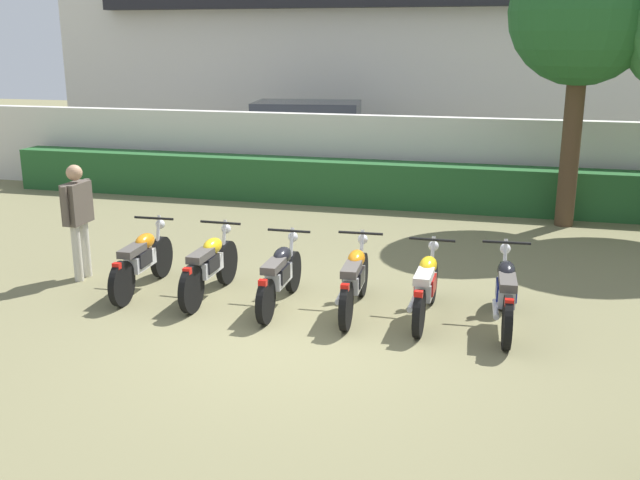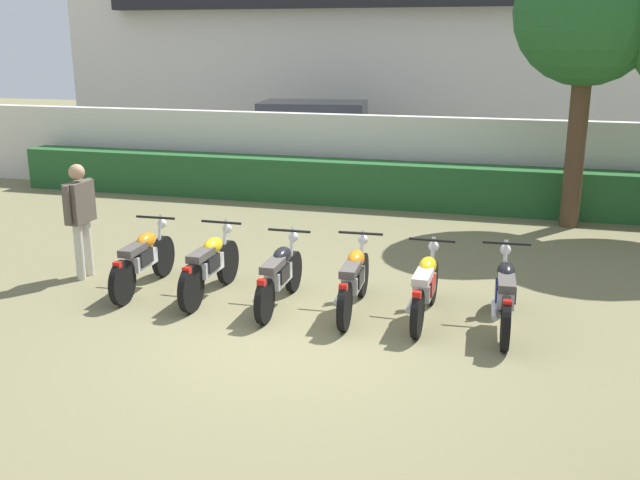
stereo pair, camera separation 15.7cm
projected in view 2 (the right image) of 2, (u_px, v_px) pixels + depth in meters
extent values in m
plane|color=olive|center=(291.00, 335.00, 8.76)|extent=(60.00, 60.00, 0.00)
cube|color=silver|center=(447.00, 19.00, 22.66)|extent=(23.08, 6.00, 8.14)
cube|color=black|center=(435.00, 0.00, 19.53)|extent=(19.39, 0.50, 0.36)
cube|color=silver|center=(401.00, 159.00, 15.86)|extent=(21.92, 0.30, 1.85)
cube|color=#235628|center=(395.00, 185.00, 15.34)|extent=(17.54, 0.70, 0.94)
cube|color=silver|center=(321.00, 146.00, 19.00)|extent=(4.70, 2.42, 1.00)
cube|color=#2D333D|center=(313.00, 114.00, 18.80)|extent=(2.90, 2.04, 0.65)
cylinder|color=black|center=(383.00, 157.00, 19.77)|extent=(0.70, 0.31, 0.68)
cylinder|color=black|center=(378.00, 169.00, 18.01)|extent=(0.70, 0.31, 0.68)
cylinder|color=black|center=(270.00, 155.00, 20.20)|extent=(0.70, 0.31, 0.68)
cylinder|color=black|center=(255.00, 166.00, 18.44)|extent=(0.70, 0.31, 0.68)
cylinder|color=#4C3823|center=(576.00, 148.00, 13.45)|extent=(0.35, 0.35, 3.01)
sphere|color=#235B28|center=(589.00, 11.00, 12.80)|extent=(2.62, 2.62, 2.62)
cylinder|color=black|center=(163.00, 256.00, 10.88)|extent=(0.11, 0.62, 0.62)
cylinder|color=black|center=(122.00, 283.00, 9.70)|extent=(0.11, 0.62, 0.62)
cube|color=silver|center=(142.00, 260.00, 10.20)|extent=(0.22, 0.61, 0.22)
ellipsoid|color=orange|center=(146.00, 241.00, 10.30)|extent=(0.24, 0.45, 0.22)
cube|color=#4C4742|center=(133.00, 250.00, 9.93)|extent=(0.22, 0.53, 0.10)
cube|color=red|center=(117.00, 265.00, 9.53)|extent=(0.10, 0.08, 0.08)
cylinder|color=silver|center=(159.00, 237.00, 10.71)|extent=(0.06, 0.23, 0.65)
cylinder|color=black|center=(155.00, 218.00, 10.54)|extent=(0.60, 0.06, 0.04)
sphere|color=silver|center=(162.00, 224.00, 10.76)|extent=(0.14, 0.14, 0.14)
cylinder|color=silver|center=(126.00, 273.00, 10.03)|extent=(0.09, 0.55, 0.07)
cube|color=black|center=(140.00, 257.00, 10.14)|extent=(0.25, 0.37, 0.20)
cylinder|color=black|center=(228.00, 262.00, 10.56)|extent=(0.09, 0.64, 0.64)
cylinder|color=black|center=(191.00, 288.00, 9.43)|extent=(0.09, 0.64, 0.64)
cube|color=silver|center=(209.00, 265.00, 9.91)|extent=(0.20, 0.60, 0.22)
ellipsoid|color=yellow|center=(213.00, 246.00, 10.00)|extent=(0.22, 0.44, 0.22)
cube|color=#4C4742|center=(201.00, 255.00, 9.64)|extent=(0.20, 0.52, 0.10)
cube|color=red|center=(187.00, 270.00, 9.27)|extent=(0.10, 0.08, 0.08)
cylinder|color=silver|center=(225.00, 242.00, 10.39)|extent=(0.05, 0.23, 0.65)
cylinder|color=black|center=(221.00, 222.00, 10.22)|extent=(0.60, 0.04, 0.04)
sphere|color=silver|center=(227.00, 228.00, 10.44)|extent=(0.14, 0.14, 0.14)
cylinder|color=silver|center=(193.00, 279.00, 9.74)|extent=(0.07, 0.55, 0.07)
cube|color=black|center=(207.00, 263.00, 9.85)|extent=(0.24, 0.36, 0.20)
cylinder|color=black|center=(293.00, 271.00, 10.23)|extent=(0.10, 0.58, 0.58)
cylinder|color=black|center=(265.00, 301.00, 9.06)|extent=(0.10, 0.58, 0.58)
cube|color=silver|center=(279.00, 276.00, 9.56)|extent=(0.21, 0.60, 0.22)
ellipsoid|color=black|center=(282.00, 256.00, 9.66)|extent=(0.23, 0.44, 0.22)
cube|color=#4C4742|center=(273.00, 266.00, 9.29)|extent=(0.21, 0.52, 0.10)
cube|color=red|center=(261.00, 282.00, 8.90)|extent=(0.10, 0.08, 0.08)
cylinder|color=silver|center=(291.00, 251.00, 10.06)|extent=(0.05, 0.23, 0.65)
cylinder|color=black|center=(289.00, 231.00, 9.89)|extent=(0.60, 0.04, 0.04)
sphere|color=silver|center=(293.00, 237.00, 10.12)|extent=(0.14, 0.14, 0.14)
cylinder|color=silver|center=(264.00, 290.00, 9.39)|extent=(0.08, 0.55, 0.07)
cube|color=black|center=(277.00, 273.00, 9.50)|extent=(0.25, 0.36, 0.20)
cylinder|color=black|center=(362.00, 275.00, 10.04)|extent=(0.12, 0.61, 0.61)
cylinder|color=black|center=(345.00, 306.00, 8.84)|extent=(0.12, 0.61, 0.61)
cube|color=silver|center=(353.00, 280.00, 9.35)|extent=(0.23, 0.61, 0.22)
ellipsoid|color=orange|center=(356.00, 259.00, 9.45)|extent=(0.24, 0.45, 0.22)
cube|color=#4C4742|center=(350.00, 270.00, 9.08)|extent=(0.22, 0.53, 0.10)
cube|color=red|center=(343.00, 287.00, 8.67)|extent=(0.10, 0.08, 0.08)
cylinder|color=silver|center=(361.00, 254.00, 9.87)|extent=(0.06, 0.23, 0.65)
cylinder|color=black|center=(361.00, 233.00, 9.70)|extent=(0.60, 0.06, 0.04)
sphere|color=silver|center=(363.00, 239.00, 9.92)|extent=(0.14, 0.14, 0.14)
cylinder|color=silver|center=(340.00, 295.00, 9.18)|extent=(0.10, 0.55, 0.07)
cube|color=black|center=(353.00, 277.00, 9.29)|extent=(0.26, 0.37, 0.20)
cylinder|color=black|center=(432.00, 282.00, 9.76)|extent=(0.10, 0.58, 0.58)
cylinder|color=black|center=(417.00, 314.00, 8.64)|extent=(0.10, 0.58, 0.58)
cube|color=silver|center=(425.00, 287.00, 9.11)|extent=(0.21, 0.60, 0.22)
ellipsoid|color=yellow|center=(428.00, 266.00, 9.21)|extent=(0.23, 0.44, 0.22)
cube|color=beige|center=(423.00, 277.00, 8.84)|extent=(0.21, 0.52, 0.10)
cube|color=red|center=(417.00, 295.00, 8.47)|extent=(0.10, 0.08, 0.08)
cylinder|color=silver|center=(432.00, 262.00, 9.59)|extent=(0.05, 0.23, 0.65)
cylinder|color=black|center=(432.00, 240.00, 9.42)|extent=(0.60, 0.05, 0.04)
sphere|color=silver|center=(434.00, 246.00, 9.65)|extent=(0.14, 0.14, 0.14)
cylinder|color=silver|center=(412.00, 303.00, 8.95)|extent=(0.08, 0.55, 0.07)
cube|color=#A51414|center=(424.00, 285.00, 9.05)|extent=(0.25, 0.36, 0.20)
cylinder|color=black|center=(503.00, 287.00, 9.51)|extent=(0.12, 0.64, 0.63)
cylinder|color=black|center=(505.00, 324.00, 8.27)|extent=(0.12, 0.64, 0.63)
cube|color=silver|center=(505.00, 294.00, 8.81)|extent=(0.23, 0.61, 0.22)
ellipsoid|color=black|center=(506.00, 271.00, 8.90)|extent=(0.24, 0.45, 0.22)
cube|color=#4C4742|center=(507.00, 283.00, 8.53)|extent=(0.23, 0.53, 0.10)
cube|color=red|center=(507.00, 304.00, 8.10)|extent=(0.10, 0.09, 0.08)
cylinder|color=silver|center=(505.00, 265.00, 9.34)|extent=(0.06, 0.23, 0.65)
cylinder|color=black|center=(507.00, 243.00, 9.17)|extent=(0.60, 0.07, 0.04)
sphere|color=silver|center=(506.00, 250.00, 9.40)|extent=(0.14, 0.14, 0.14)
cylinder|color=silver|center=(494.00, 310.00, 8.63)|extent=(0.10, 0.55, 0.07)
cube|color=navy|center=(505.00, 291.00, 8.75)|extent=(0.26, 0.37, 0.20)
cylinder|color=beige|center=(88.00, 248.00, 10.89)|extent=(0.13, 0.13, 0.85)
cylinder|color=beige|center=(79.00, 252.00, 10.68)|extent=(0.13, 0.13, 0.85)
cube|color=brown|center=(79.00, 202.00, 10.59)|extent=(0.22, 0.50, 0.60)
cylinder|color=brown|center=(91.00, 197.00, 10.86)|extent=(0.09, 0.09, 0.57)
cylinder|color=brown|center=(67.00, 206.00, 10.31)|extent=(0.09, 0.09, 0.57)
sphere|color=tan|center=(77.00, 172.00, 10.47)|extent=(0.23, 0.23, 0.23)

